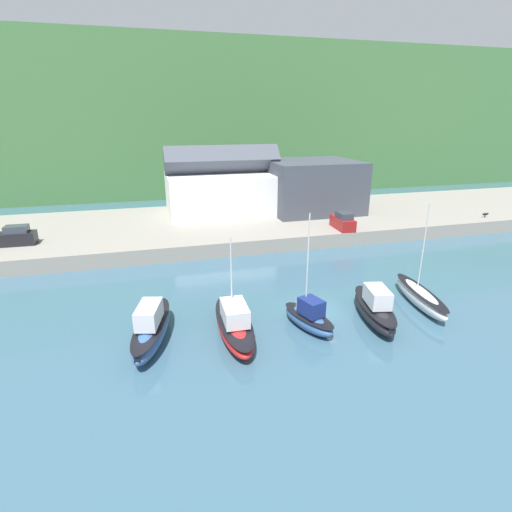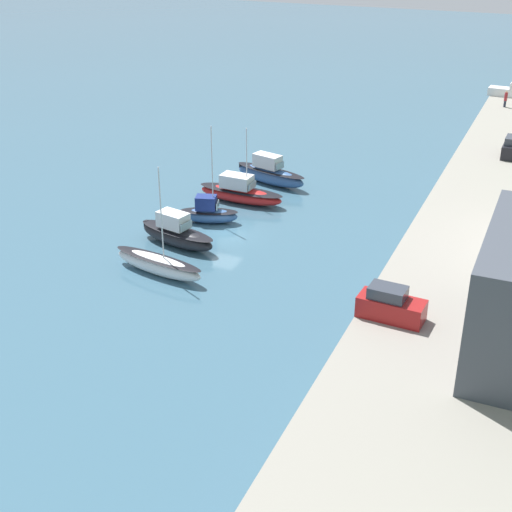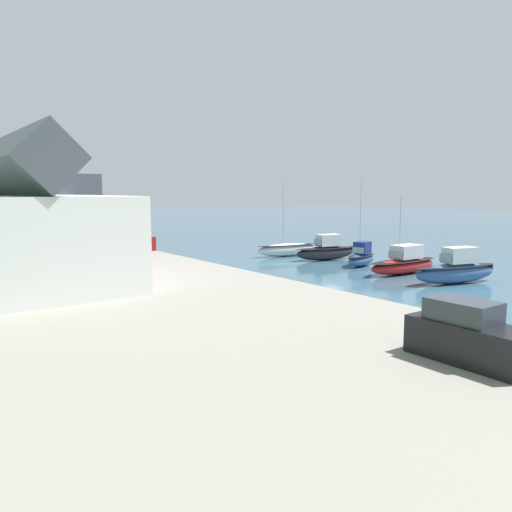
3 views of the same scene
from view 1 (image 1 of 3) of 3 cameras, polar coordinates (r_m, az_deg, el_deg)
name	(u,v)px [view 1 (image 1 of 3)]	position (r m, az deg, el deg)	size (l,w,h in m)	color
ground_plane	(319,311)	(33.47, 9.00, -7.70)	(320.00, 320.00, 0.00)	#385B70
hillside_backdrop	(193,119)	(106.02, -9.01, 18.77)	(240.00, 55.67, 28.94)	#42703D
quay_promenade	(244,224)	(56.02, -1.71, 4.60)	(121.49, 21.67, 1.69)	gray
harbor_clubhouse	(223,189)	(58.55, -4.71, 9.45)	(16.15, 10.49, 9.64)	white
yacht_club_building	(312,186)	(60.47, 7.94, 9.90)	(12.83, 11.59, 7.34)	#3D424C
moored_boat_0	(152,328)	(29.19, -14.69, -9.91)	(3.94, 8.45, 3.02)	#33568E
moored_boat_1	(234,324)	(29.16, -3.16, -9.61)	(2.58, 8.65, 7.27)	red
moored_boat_2	(309,317)	(30.32, 7.56, -8.68)	(3.26, 5.45, 8.78)	#33568E
moored_boat_3	(374,308)	(32.40, 16.57, -7.17)	(3.53, 7.71, 2.86)	black
moored_boat_4	(420,297)	(36.23, 22.40, -5.40)	(2.81, 8.25, 8.69)	silver
parked_car_0	(343,222)	(51.30, 12.31, 4.81)	(2.04, 4.30, 2.16)	maroon
parked_car_1	(15,237)	(51.08, -31.14, 2.36)	(4.23, 1.87, 2.16)	black
dog_on_quay	(485,214)	(64.60, 29.94, 5.20)	(0.88, 0.46, 0.68)	black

